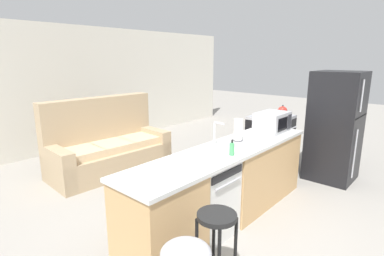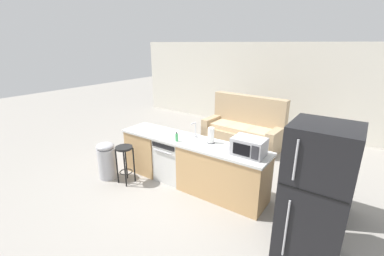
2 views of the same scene
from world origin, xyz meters
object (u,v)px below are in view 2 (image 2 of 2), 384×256
(bar_stool, at_px, (125,157))
(kettle, at_px, (343,160))
(stove_range, at_px, (325,185))
(refrigerator, at_px, (315,195))
(couch, at_px, (244,130))
(paper_towel_roll, at_px, (211,136))
(trash_bin, at_px, (107,160))
(microwave, at_px, (249,147))
(soap_bottle, at_px, (177,137))
(dishwasher, at_px, (174,159))

(bar_stool, bearing_deg, kettle, 17.40)
(stove_range, height_order, refrigerator, refrigerator)
(couch, bearing_deg, stove_range, -41.21)
(kettle, bearing_deg, couch, 139.09)
(paper_towel_roll, relative_size, trash_bin, 0.38)
(bar_stool, bearing_deg, microwave, 16.61)
(paper_towel_roll, bearing_deg, trash_bin, -156.26)
(soap_bottle, bearing_deg, stove_range, 17.15)
(refrigerator, bearing_deg, soap_bottle, 171.16)
(dishwasher, height_order, refrigerator, refrigerator)
(refrigerator, distance_m, microwave, 1.22)
(refrigerator, height_order, microwave, refrigerator)
(stove_range, xyz_separation_m, bar_stool, (-3.25, -1.20, 0.08))
(couch, bearing_deg, trash_bin, -114.50)
(refrigerator, distance_m, kettle, 0.99)
(trash_bin, bearing_deg, paper_towel_roll, 23.74)
(stove_range, bearing_deg, microwave, -153.03)
(paper_towel_roll, bearing_deg, couch, 99.60)
(microwave, bearing_deg, bar_stool, -163.39)
(refrigerator, distance_m, trash_bin, 3.74)
(bar_stool, bearing_deg, paper_towel_roll, 27.48)
(microwave, relative_size, soap_bottle, 2.84)
(dishwasher, height_order, paper_towel_roll, paper_towel_roll)
(paper_towel_roll, bearing_deg, refrigerator, -19.47)
(dishwasher, bearing_deg, microwave, -0.05)
(dishwasher, height_order, kettle, kettle)
(soap_bottle, bearing_deg, couch, 87.10)
(dishwasher, bearing_deg, kettle, 8.68)
(stove_range, distance_m, couch, 2.96)
(refrigerator, xyz_separation_m, microwave, (-1.08, 0.55, 0.17))
(dishwasher, distance_m, trash_bin, 1.32)
(stove_range, bearing_deg, kettle, -36.68)
(paper_towel_roll, height_order, trash_bin, paper_towel_roll)
(kettle, bearing_deg, dishwasher, -171.32)
(refrigerator, distance_m, paper_towel_roll, 1.94)
(dishwasher, xyz_separation_m, paper_towel_roll, (0.78, 0.09, 0.62))
(refrigerator, xyz_separation_m, bar_stool, (-3.25, -0.10, -0.33))
(dishwasher, bearing_deg, refrigerator, -11.93)
(soap_bottle, distance_m, couch, 2.75)
(bar_stool, bearing_deg, stove_range, 20.22)
(paper_towel_roll, relative_size, bar_stool, 0.38)
(bar_stool, relative_size, couch, 0.36)
(microwave, distance_m, paper_towel_roll, 0.75)
(refrigerator, relative_size, trash_bin, 2.35)
(kettle, xyz_separation_m, couch, (-2.40, 2.08, -0.59))
(dishwasher, xyz_separation_m, couch, (0.37, 2.50, -0.03))
(microwave, relative_size, bar_stool, 0.68)
(kettle, distance_m, bar_stool, 3.61)
(microwave, xyz_separation_m, couch, (-1.15, 2.50, -0.65))
(soap_bottle, height_order, bar_stool, soap_bottle)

